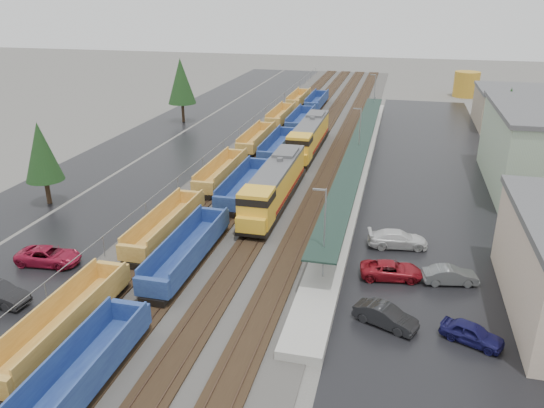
{
  "coord_description": "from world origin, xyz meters",
  "views": [
    {
      "loc": [
        14.29,
        -16.32,
        21.39
      ],
      "look_at": [
        2.79,
        30.71,
        2.0
      ],
      "focal_mm": 35.0,
      "sensor_mm": 36.0,
      "label": 1
    }
  ],
  "objects_px": {
    "locomotive_trail": "(309,137)",
    "well_string_yellow": "(222,173)",
    "well_string_blue": "(245,185)",
    "parked_car_east_b": "(391,270)",
    "parked_car_west_c": "(49,256)",
    "parked_car_east_c": "(398,239)",
    "parked_car_east_d": "(472,334)",
    "storage_tank": "(466,84)",
    "parked_car_east_e": "(450,276)",
    "parked_car_east_a": "(386,316)",
    "locomotive_lead": "(274,186)"
  },
  "relations": [
    {
      "from": "locomotive_lead",
      "to": "parked_car_east_c",
      "type": "height_order",
      "value": "locomotive_lead"
    },
    {
      "from": "well_string_yellow",
      "to": "parked_car_east_d",
      "type": "relative_size",
      "value": 27.3
    },
    {
      "from": "parked_car_east_b",
      "to": "well_string_yellow",
      "type": "bearing_deg",
      "value": 39.8
    },
    {
      "from": "well_string_yellow",
      "to": "locomotive_trail",
      "type": "bearing_deg",
      "value": 61.37
    },
    {
      "from": "parked_car_west_c",
      "to": "parked_car_east_c",
      "type": "xyz_separation_m",
      "value": [
        28.48,
        10.32,
        0.03
      ]
    },
    {
      "from": "locomotive_lead",
      "to": "parked_car_east_d",
      "type": "distance_m",
      "value": 26.99
    },
    {
      "from": "locomotive_trail",
      "to": "well_string_yellow",
      "type": "bearing_deg",
      "value": -118.63
    },
    {
      "from": "well_string_yellow",
      "to": "locomotive_lead",
      "type": "bearing_deg",
      "value": -38.42
    },
    {
      "from": "parked_car_east_b",
      "to": "storage_tank",
      "type": "bearing_deg",
      "value": -16.53
    },
    {
      "from": "locomotive_trail",
      "to": "well_string_blue",
      "type": "distance_m",
      "value": 18.89
    },
    {
      "from": "parked_car_east_b",
      "to": "parked_car_east_c",
      "type": "height_order",
      "value": "parked_car_east_c"
    },
    {
      "from": "parked_car_east_b",
      "to": "parked_car_east_d",
      "type": "distance_m",
      "value": 9.15
    },
    {
      "from": "locomotive_lead",
      "to": "well_string_yellow",
      "type": "xyz_separation_m",
      "value": [
        -8.0,
        6.34,
        -1.25
      ]
    },
    {
      "from": "parked_car_east_c",
      "to": "parked_car_east_d",
      "type": "bearing_deg",
      "value": -168.97
    },
    {
      "from": "parked_car_west_c",
      "to": "parked_car_east_c",
      "type": "relative_size",
      "value": 1.01
    },
    {
      "from": "parked_car_east_b",
      "to": "well_string_blue",
      "type": "bearing_deg",
      "value": 40.02
    },
    {
      "from": "storage_tank",
      "to": "parked_car_east_d",
      "type": "bearing_deg",
      "value": -94.71
    },
    {
      "from": "locomotive_trail",
      "to": "parked_car_east_b",
      "type": "distance_m",
      "value": 35.91
    },
    {
      "from": "storage_tank",
      "to": "parked_car_east_e",
      "type": "height_order",
      "value": "storage_tank"
    },
    {
      "from": "parked_car_east_b",
      "to": "locomotive_trail",
      "type": "bearing_deg",
      "value": 12.91
    },
    {
      "from": "storage_tank",
      "to": "parked_car_east_e",
      "type": "xyz_separation_m",
      "value": [
        -8.51,
        -85.07,
        -2.0
      ]
    },
    {
      "from": "parked_car_east_d",
      "to": "parked_car_west_c",
      "type": "bearing_deg",
      "value": 108.99
    },
    {
      "from": "parked_car_west_c",
      "to": "parked_car_east_e",
      "type": "bearing_deg",
      "value": -86.55
    },
    {
      "from": "locomotive_lead",
      "to": "parked_car_east_b",
      "type": "distance_m",
      "value": 17.94
    },
    {
      "from": "locomotive_trail",
      "to": "storage_tank",
      "type": "relative_size",
      "value": 3.7
    },
    {
      "from": "locomotive_trail",
      "to": "parked_car_west_c",
      "type": "xyz_separation_m",
      "value": [
        -15.43,
        -38.01,
        -1.67
      ]
    },
    {
      "from": "locomotive_trail",
      "to": "parked_car_west_c",
      "type": "height_order",
      "value": "locomotive_trail"
    },
    {
      "from": "locomotive_trail",
      "to": "parked_car_east_d",
      "type": "bearing_deg",
      "value": -66.13
    },
    {
      "from": "locomotive_trail",
      "to": "well_string_yellow",
      "type": "xyz_separation_m",
      "value": [
        -8.0,
        -14.66,
        -1.25
      ]
    },
    {
      "from": "parked_car_east_a",
      "to": "parked_car_east_b",
      "type": "distance_m",
      "value": 6.76
    },
    {
      "from": "parked_car_east_b",
      "to": "parked_car_east_e",
      "type": "distance_m",
      "value": 4.53
    },
    {
      "from": "locomotive_lead",
      "to": "parked_car_east_b",
      "type": "relative_size",
      "value": 4.04
    },
    {
      "from": "well_string_blue",
      "to": "parked_car_east_b",
      "type": "relative_size",
      "value": 23.21
    },
    {
      "from": "locomotive_trail",
      "to": "parked_car_east_b",
      "type": "bearing_deg",
      "value": -69.25
    },
    {
      "from": "well_string_yellow",
      "to": "parked_car_east_e",
      "type": "relative_size",
      "value": 25.93
    },
    {
      "from": "well_string_yellow",
      "to": "storage_tank",
      "type": "distance_m",
      "value": 74.49
    },
    {
      "from": "storage_tank",
      "to": "parked_car_east_c",
      "type": "relative_size",
      "value": 1.01
    },
    {
      "from": "well_string_yellow",
      "to": "parked_car_east_b",
      "type": "distance_m",
      "value": 28.03
    },
    {
      "from": "parked_car_east_b",
      "to": "parked_car_east_c",
      "type": "distance_m",
      "value": 5.86
    },
    {
      "from": "parked_car_west_c",
      "to": "parked_car_east_b",
      "type": "distance_m",
      "value": 28.49
    },
    {
      "from": "parked_car_west_c",
      "to": "well_string_yellow",
      "type": "bearing_deg",
      "value": -22.34
    },
    {
      "from": "storage_tank",
      "to": "parked_car_west_c",
      "type": "distance_m",
      "value": 98.76
    },
    {
      "from": "locomotive_trail",
      "to": "parked_car_east_e",
      "type": "distance_m",
      "value": 37.57
    },
    {
      "from": "parked_car_east_a",
      "to": "parked_car_east_c",
      "type": "height_order",
      "value": "parked_car_east_c"
    },
    {
      "from": "well_string_yellow",
      "to": "parked_car_east_a",
      "type": "relative_size",
      "value": 24.88
    },
    {
      "from": "well_string_yellow",
      "to": "parked_car_east_e",
      "type": "xyz_separation_m",
      "value": [
        25.23,
        -18.68,
        -0.46
      ]
    },
    {
      "from": "well_string_yellow",
      "to": "well_string_blue",
      "type": "distance_m",
      "value": 5.49
    },
    {
      "from": "parked_car_west_c",
      "to": "locomotive_trail",
      "type": "bearing_deg",
      "value": -26.78
    },
    {
      "from": "storage_tank",
      "to": "parked_car_east_c",
      "type": "height_order",
      "value": "storage_tank"
    },
    {
      "from": "well_string_blue",
      "to": "locomotive_trail",
      "type": "bearing_deg",
      "value": 77.75
    }
  ]
}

